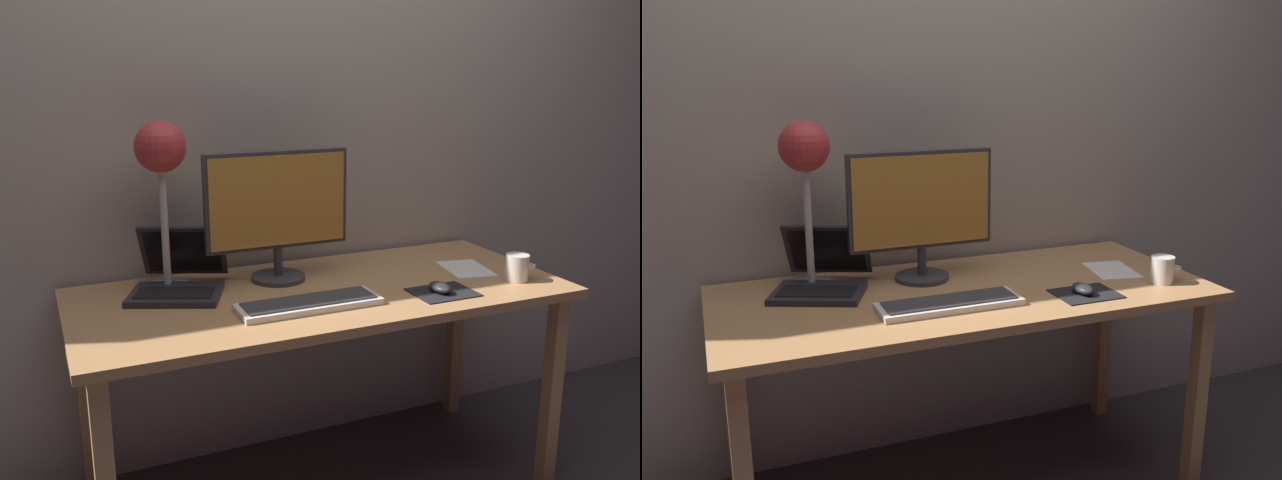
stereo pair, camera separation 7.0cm
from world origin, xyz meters
The scene contains 10 objects.
back_wall centered at (0.00, 0.40, 1.30)m, with size 4.80×0.06×2.60m, color #B2A893.
desk centered at (0.00, 0.00, 0.66)m, with size 1.60×0.70×0.74m.
monitor centered at (-0.09, 0.15, 0.99)m, with size 0.49×0.19×0.44m.
keyboard_main centered at (-0.11, -0.14, 0.75)m, with size 0.44×0.14×0.03m.
laptop centered at (-0.43, 0.17, 0.80)m, with size 0.38×0.39×0.20m.
desk_lamp centered at (-0.46, 0.20, 1.16)m, with size 0.16×0.16×0.54m.
mousepad centered at (0.34, -0.19, 0.74)m, with size 0.20×0.16×0.00m, color black.
mouse centered at (0.33, -0.19, 0.76)m, with size 0.06×0.10×0.03m, color #28282B.
coffee_mug centered at (0.64, -0.18, 0.79)m, with size 0.11×0.08×0.09m.
paper_sheet_near_mouse centered at (0.57, 0.00, 0.74)m, with size 0.15×0.21×0.00m, color white.
Camera 2 is at (-0.79, -1.96, 1.45)m, focal length 38.18 mm.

